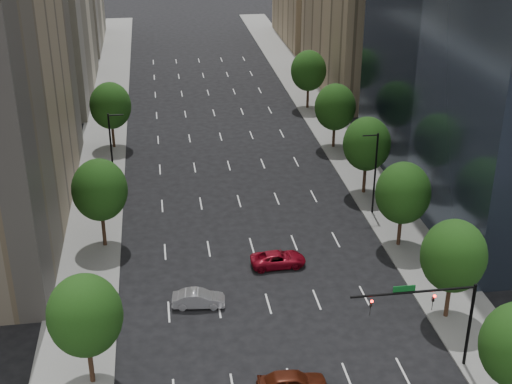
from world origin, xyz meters
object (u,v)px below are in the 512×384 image
traffic_signal (439,309)px  car_maroon (292,383)px  car_silver (198,299)px  car_red_far (278,259)px

traffic_signal → car_maroon: 11.54m
car_maroon → car_silver: car_maroon is taller
car_silver → car_red_far: 9.43m
car_maroon → car_red_far: 17.15m
car_red_far → car_silver: bearing=123.2°
car_maroon → car_red_far: bearing=-4.9°
traffic_signal → car_red_far: 18.70m
car_silver → traffic_signal: bearing=-116.8°
traffic_signal → car_silver: bearing=147.3°
car_silver → car_red_far: size_ratio=0.87×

